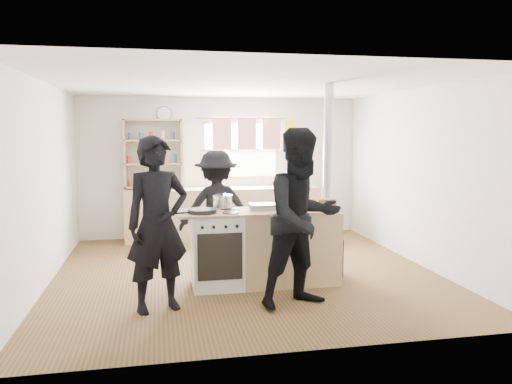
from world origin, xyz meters
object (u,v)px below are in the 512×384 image
person_near_left (158,224)px  person_near_right (303,218)px  bread_board (327,205)px  stockpot_counter (295,200)px  stockpot_stove (222,202)px  thermos (289,179)px  person_far (217,208)px  roast_tray (263,207)px  cooking_island (265,247)px  flue_heater (327,226)px  skillet_greens (202,211)px

person_near_left → person_near_right: 1.54m
bread_board → person_near_left: person_near_left is taller
stockpot_counter → stockpot_stove: bearing=168.6°
thermos → person_near_left: bearing=-124.1°
person_near_left → thermos: bearing=36.4°
stockpot_stove → person_far: person_far is taller
roast_tray → person_far: bearing=115.1°
person_far → thermos: bearing=-133.8°
stockpot_stove → person_far: 0.80m
cooking_island → person_near_left: person_near_left is taller
person_near_right → cooking_island: bearing=88.3°
cooking_island → flue_heater: flue_heater is taller
bread_board → skillet_greens: bearing=-178.5°
roast_tray → flue_heater: bearing=13.5°
bread_board → thermos: bearing=84.9°
cooking_island → person_near_right: size_ratio=1.02×
stockpot_counter → person_near_left: person_near_left is taller
bread_board → person_near_left: size_ratio=0.18×
stockpot_stove → flue_heater: (1.38, 0.02, -0.37)m
stockpot_counter → person_near_right: person_near_right is taller
stockpot_counter → thermos: bearing=76.7°
thermos → cooking_island: (-1.04, -2.77, -0.57)m
bread_board → flue_heater: bearing=70.9°
flue_heater → person_near_left: size_ratio=1.36×
bread_board → roast_tray: bearing=175.0°
stockpot_stove → stockpot_counter: 0.90m
flue_heater → person_near_right: 1.29m
thermos → cooking_island: size_ratio=0.14×
person_near_left → stockpot_counter: bearing=3.5°
thermos → person_far: size_ratio=0.17×
thermos → flue_heater: (-0.15, -2.53, -0.39)m
person_near_right → stockpot_counter: bearing=62.3°
stockpot_counter → flue_heater: (0.49, 0.20, -0.38)m
stockpot_counter → person_far: bearing=132.3°
stockpot_stove → stockpot_counter: bearing=-11.4°
thermos → bread_board: bearing=-95.1°
roast_tray → stockpot_counter: bearing=2.7°
skillet_greens → person_far: bearing=74.8°
cooking_island → stockpot_counter: bearing=5.9°
flue_heater → thermos: bearing=86.6°
bread_board → person_near_left: 2.17m
stockpot_counter → bread_board: size_ratio=0.95×
skillet_greens → stockpot_stove: stockpot_stove is taller
flue_heater → person_far: (-1.36, 0.76, 0.16)m
bread_board → person_far: (-1.26, 1.05, -0.17)m
stockpot_counter → person_far: size_ratio=0.19×
cooking_island → person_near_right: (0.24, -0.83, 0.50)m
cooking_island → bread_board: size_ratio=6.08×
thermos → roast_tray: (-1.06, -2.75, -0.07)m
flue_heater → person_far: flue_heater is taller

